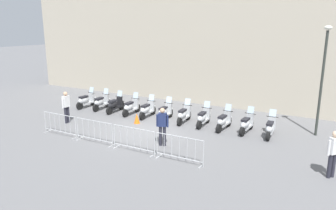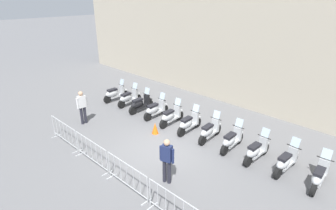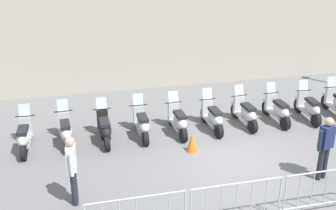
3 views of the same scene
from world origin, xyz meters
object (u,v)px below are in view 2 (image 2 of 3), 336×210
(motorcycle_6, at_px, (209,131))
(motorcycle_8, at_px, (256,151))
(motorcycle_1, at_px, (128,98))
(motorcycle_7, at_px, (231,140))
(motorcycle_3, at_px, (155,109))
(officer_by_barriers, at_px, (82,106))
(motorcycle_10, at_px, (319,176))
(barrier_segment_3, at_px, (174,209))
(barrier_segment_2, at_px, (127,177))
(traffic_cone, at_px, (155,128))
(motorcycle_9, at_px, (286,162))
(motorcycle_4, at_px, (171,116))
(barrier_segment_0, at_px, (64,134))
(motorcycle_0, at_px, (115,94))
(motorcycle_5, at_px, (189,123))
(barrier_segment_1, at_px, (92,152))
(officer_mid_plaza, at_px, (167,159))
(motorcycle_2, at_px, (140,104))

(motorcycle_6, distance_m, motorcycle_8, 2.29)
(motorcycle_1, distance_m, motorcycle_7, 6.88)
(motorcycle_3, relative_size, officer_by_barriers, 0.99)
(motorcycle_10, bearing_deg, motorcycle_7, -171.01)
(motorcycle_1, relative_size, barrier_segment_3, 0.84)
(barrier_segment_2, height_order, traffic_cone, barrier_segment_2)
(motorcycle_9, bearing_deg, motorcycle_4, -169.81)
(motorcycle_9, bearing_deg, barrier_segment_2, -117.73)
(motorcycle_3, height_order, traffic_cone, motorcycle_3)
(motorcycle_10, bearing_deg, motorcycle_8, -169.97)
(motorcycle_1, bearing_deg, barrier_segment_0, -64.31)
(motorcycle_0, xyz_separation_m, motorcycle_5, (5.66, 0.95, 0.00))
(motorcycle_6, xyz_separation_m, traffic_cone, (-1.96, -1.60, -0.18))
(barrier_segment_1, bearing_deg, officer_mid_plaza, 32.16)
(motorcycle_3, xyz_separation_m, officer_mid_plaza, (4.58, -2.68, 0.53))
(motorcycle_4, xyz_separation_m, motorcycle_5, (1.13, 0.19, 0.00))
(barrier_segment_1, distance_m, officer_mid_plaza, 3.13)
(motorcycle_9, xyz_separation_m, barrier_segment_0, (-6.95, -5.85, 0.07))
(motorcycle_8, distance_m, motorcycle_10, 2.31)
(motorcycle_6, bearing_deg, motorcycle_1, -170.90)
(motorcycle_7, relative_size, officer_by_barriers, 0.99)
(motorcycle_2, distance_m, barrier_segment_0, 4.55)
(barrier_segment_1, height_order, traffic_cone, barrier_segment_1)
(officer_mid_plaza, height_order, officer_by_barriers, same)
(motorcycle_0, xyz_separation_m, motorcycle_6, (6.79, 1.21, 0.00))
(motorcycle_3, relative_size, barrier_segment_1, 0.84)
(motorcycle_3, relative_size, traffic_cone, 3.12)
(motorcycle_7, distance_m, motorcycle_9, 2.29)
(motorcycle_0, height_order, motorcycle_3, same)
(motorcycle_5, xyz_separation_m, barrier_segment_2, (1.80, -4.33, 0.07))
(motorcycle_10, relative_size, officer_mid_plaza, 0.99)
(motorcycle_5, height_order, motorcycle_10, same)
(motorcycle_5, distance_m, motorcycle_10, 5.74)
(motorcycle_8, bearing_deg, officer_by_barriers, -150.13)
(motorcycle_5, xyz_separation_m, motorcycle_8, (3.39, 0.56, 0.00))
(motorcycle_6, xyz_separation_m, motorcycle_7, (1.13, 0.17, 0.00))
(motorcycle_2, bearing_deg, traffic_cone, -16.69)
(motorcycle_5, xyz_separation_m, barrier_segment_1, (-0.32, -4.68, 0.07))
(motorcycle_5, bearing_deg, motorcycle_1, -171.80)
(motorcycle_0, bearing_deg, officer_mid_plaza, -14.58)
(motorcycle_5, bearing_deg, officer_mid_plaza, -52.67)
(motorcycle_0, bearing_deg, traffic_cone, -4.67)
(motorcycle_8, height_order, officer_mid_plaza, officer_mid_plaza)
(motorcycle_7, bearing_deg, barrier_segment_1, -116.78)
(motorcycle_6, bearing_deg, barrier_segment_0, -124.00)
(motorcycle_10, relative_size, traffic_cone, 3.11)
(motorcycle_8, xyz_separation_m, officer_by_barriers, (-7.27, -4.18, 0.53))
(motorcycle_10, distance_m, barrier_segment_3, 5.23)
(motorcycle_9, bearing_deg, motorcycle_3, -170.23)
(motorcycle_7, relative_size, barrier_segment_0, 0.84)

